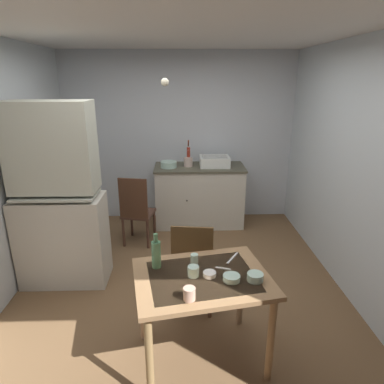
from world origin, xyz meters
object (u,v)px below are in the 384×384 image
object	(u,v)px
sink_basin	(215,161)
hand_pump	(188,155)
hutch_cabinet	(59,203)
chair_by_counter	(137,210)
glass_bottle	(156,254)
mixing_bowl_counter	(169,164)
serving_bowl_wide	(232,278)
chair_far_side	(193,266)
dining_table	(202,289)
teacup_cream	(193,271)

from	to	relation	value
sink_basin	hand_pump	size ratio (longest dim) A/B	1.13
hutch_cabinet	chair_by_counter	distance (m)	1.17
glass_bottle	mixing_bowl_counter	bearing A→B (deg)	89.78
hand_pump	chair_by_counter	distance (m)	1.19
hutch_cabinet	serving_bowl_wide	world-z (taller)	hutch_cabinet
hutch_cabinet	serving_bowl_wide	distance (m)	2.09
chair_far_side	glass_bottle	distance (m)	0.68
sink_basin	chair_far_side	size ratio (longest dim) A/B	0.46
dining_table	chair_by_counter	distance (m)	2.17
dining_table	hutch_cabinet	bearing A→B (deg)	140.88
chair_by_counter	teacup_cream	world-z (taller)	chair_by_counter
mixing_bowl_counter	glass_bottle	bearing A→B (deg)	-90.22
chair_far_side	teacup_cream	xyz separation A→B (m)	(-0.02, -0.60, 0.31)
teacup_cream	glass_bottle	bearing A→B (deg)	154.88
hand_pump	chair_by_counter	size ratio (longest dim) A/B	0.40
chair_far_side	teacup_cream	world-z (taller)	chair_far_side
hand_pump	glass_bottle	world-z (taller)	hand_pump
glass_bottle	sink_basin	bearing A→B (deg)	74.88
sink_basin	chair_far_side	xyz separation A→B (m)	(-0.39, -2.12, -0.51)
mixing_bowl_counter	teacup_cream	bearing A→B (deg)	-84.10
sink_basin	hand_pump	xyz separation A→B (m)	(-0.39, 0.05, 0.09)
chair_far_side	serving_bowl_wide	xyz separation A→B (m)	(0.26, -0.67, 0.30)
hutch_cabinet	mixing_bowl_counter	size ratio (longest dim) A/B	8.34
dining_table	glass_bottle	size ratio (longest dim) A/B	3.91
hutch_cabinet	glass_bottle	world-z (taller)	hutch_cabinet
hutch_cabinet	hand_pump	distance (m)	2.13
chair_by_counter	chair_far_side	bearing A→B (deg)	-63.34
hand_pump	chair_by_counter	world-z (taller)	hand_pump
dining_table	hand_pump	bearing A→B (deg)	90.93
serving_bowl_wide	glass_bottle	xyz separation A→B (m)	(-0.57, 0.20, 0.10)
chair_far_side	chair_by_counter	bearing A→B (deg)	116.66
hutch_cabinet	glass_bottle	size ratio (longest dim) A/B	6.86
hutch_cabinet	dining_table	bearing A→B (deg)	-39.12
hutch_cabinet	teacup_cream	world-z (taller)	hutch_cabinet
sink_basin	mixing_bowl_counter	xyz separation A→B (m)	(-0.69, -0.05, -0.03)
serving_bowl_wide	teacup_cream	size ratio (longest dim) A/B	1.46
dining_table	chair_far_side	size ratio (longest dim) A/B	1.19
hutch_cabinet	sink_basin	size ratio (longest dim) A/B	4.52
mixing_bowl_counter	glass_bottle	distance (m)	2.54
serving_bowl_wide	teacup_cream	distance (m)	0.29
sink_basin	dining_table	world-z (taller)	sink_basin
hutch_cabinet	hand_pump	bearing A→B (deg)	48.21
sink_basin	chair_by_counter	world-z (taller)	sink_basin
hutch_cabinet	chair_by_counter	xyz separation A→B (m)	(0.70, 0.84, -0.43)
mixing_bowl_counter	hand_pump	bearing A→B (deg)	17.76
hand_pump	dining_table	xyz separation A→B (m)	(0.05, -2.77, -0.44)
mixing_bowl_counter	chair_by_counter	xyz separation A→B (m)	(-0.42, -0.65, -0.47)
mixing_bowl_counter	chair_by_counter	bearing A→B (deg)	-123.04
chair_far_side	mixing_bowl_counter	bearing A→B (deg)	98.12
chair_by_counter	serving_bowl_wide	world-z (taller)	chair_by_counter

